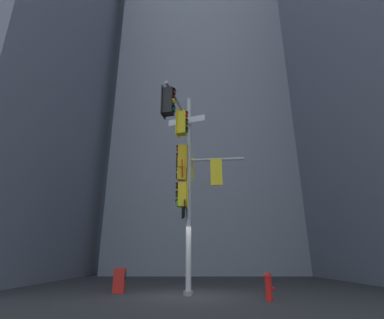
# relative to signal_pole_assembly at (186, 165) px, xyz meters

# --- Properties ---
(ground) EXTENTS (120.00, 120.00, 0.00)m
(ground) POSITION_rel_signal_pole_assembly_xyz_m (0.07, 0.41, -4.97)
(ground) COLOR #2D2D30
(building_mid_block) EXTENTS (17.11, 17.11, 51.04)m
(building_mid_block) POSITION_rel_signal_pole_assembly_xyz_m (1.46, 21.02, 20.55)
(building_mid_block) COLOR #9399A3
(building_mid_block) RESTS_ON ground
(signal_pole_assembly) EXTENTS (3.28, 3.66, 8.32)m
(signal_pole_assembly) POSITION_rel_signal_pole_assembly_xyz_m (0.00, 0.00, 0.00)
(signal_pole_assembly) COLOR #B2B2B5
(signal_pole_assembly) RESTS_ON ground
(fire_hydrant) EXTENTS (0.33, 0.23, 0.87)m
(fire_hydrant) POSITION_rel_signal_pole_assembly_xyz_m (2.71, -1.05, -4.52)
(fire_hydrant) COLOR red
(fire_hydrant) RESTS_ON ground
(newspaper_box) EXTENTS (0.45, 0.36, 0.93)m
(newspaper_box) POSITION_rel_signal_pole_assembly_xyz_m (-2.72, 1.22, -4.51)
(newspaper_box) COLOR red
(newspaper_box) RESTS_ON ground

